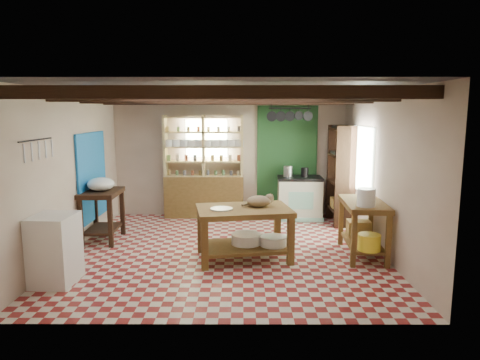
{
  "coord_description": "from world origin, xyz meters",
  "views": [
    {
      "loc": [
        0.25,
        -6.8,
        2.26
      ],
      "look_at": [
        0.23,
        0.3,
        1.13
      ],
      "focal_mm": 32.0,
      "sensor_mm": 36.0,
      "label": 1
    }
  ],
  "objects_px": {
    "right_counter": "(363,229)",
    "work_table": "(244,233)",
    "stove": "(299,198)",
    "white_cabinet": "(55,249)",
    "prep_table": "(102,216)",
    "cat": "(259,201)"
  },
  "relations": [
    {
      "from": "work_table",
      "to": "prep_table",
      "type": "xyz_separation_m",
      "value": [
        -2.49,
        0.93,
        0.05
      ]
    },
    {
      "from": "work_table",
      "to": "cat",
      "type": "bearing_deg",
      "value": 11.31
    },
    {
      "from": "work_table",
      "to": "right_counter",
      "type": "relative_size",
      "value": 1.16
    },
    {
      "from": "white_cabinet",
      "to": "prep_table",
      "type": "bearing_deg",
      "value": 92.09
    },
    {
      "from": "white_cabinet",
      "to": "cat",
      "type": "relative_size",
      "value": 2.42
    },
    {
      "from": "white_cabinet",
      "to": "right_counter",
      "type": "distance_m",
      "value": 4.54
    },
    {
      "from": "stove",
      "to": "cat",
      "type": "xyz_separation_m",
      "value": [
        -0.97,
        -2.44,
        0.44
      ]
    },
    {
      "from": "prep_table",
      "to": "white_cabinet",
      "type": "bearing_deg",
      "value": -91.4
    },
    {
      "from": "prep_table",
      "to": "white_cabinet",
      "type": "height_order",
      "value": "white_cabinet"
    },
    {
      "from": "white_cabinet",
      "to": "work_table",
      "type": "bearing_deg",
      "value": 23.85
    },
    {
      "from": "stove",
      "to": "white_cabinet",
      "type": "distance_m",
      "value": 5.11
    },
    {
      "from": "prep_table",
      "to": "cat",
      "type": "relative_size",
      "value": 2.36
    },
    {
      "from": "right_counter",
      "to": "cat",
      "type": "bearing_deg",
      "value": -174.46
    },
    {
      "from": "prep_table",
      "to": "right_counter",
      "type": "height_order",
      "value": "prep_table"
    },
    {
      "from": "right_counter",
      "to": "prep_table",
      "type": "bearing_deg",
      "value": 173.47
    },
    {
      "from": "prep_table",
      "to": "stove",
      "type": "bearing_deg",
      "value": 22.66
    },
    {
      "from": "white_cabinet",
      "to": "cat",
      "type": "distance_m",
      "value": 2.98
    },
    {
      "from": "right_counter",
      "to": "work_table",
      "type": "bearing_deg",
      "value": -171.96
    },
    {
      "from": "work_table",
      "to": "right_counter",
      "type": "bearing_deg",
      "value": -5.08
    },
    {
      "from": "stove",
      "to": "right_counter",
      "type": "distance_m",
      "value": 2.48
    },
    {
      "from": "stove",
      "to": "white_cabinet",
      "type": "xyz_separation_m",
      "value": [
        -3.72,
        -3.51,
        0.01
      ]
    },
    {
      "from": "prep_table",
      "to": "cat",
      "type": "xyz_separation_m",
      "value": [
        2.73,
        -0.84,
        0.44
      ]
    }
  ]
}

